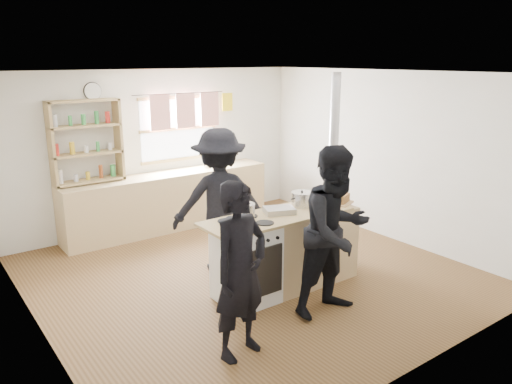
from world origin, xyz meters
TOP-DOWN VIEW (x-y plane):
  - ground at (0.00, 0.00)m, footprint 5.00×5.00m
  - back_counter at (0.00, 2.22)m, footprint 3.40×0.55m
  - shelving_unit at (-1.20, 2.34)m, footprint 1.00×0.28m
  - thermos at (0.71, 2.22)m, footprint 0.10×0.10m
  - cooking_island at (0.14, -0.55)m, footprint 1.97×0.64m
  - skillet_greens at (-0.63, -0.73)m, footprint 0.35×0.35m
  - roast_tray at (0.06, -0.50)m, footprint 0.41×0.36m
  - stockpot_stove at (-0.37, -0.42)m, footprint 0.24×0.24m
  - stockpot_counter at (0.45, -0.45)m, footprint 0.26×0.26m
  - bread_board at (0.92, -0.67)m, footprint 0.34×0.29m
  - flue_heater at (1.02, -0.38)m, footprint 0.35×0.35m
  - person_near_left at (-1.09, -1.38)m, footprint 0.67×0.50m
  - person_near_right at (0.17, -1.31)m, footprint 0.90×0.71m
  - person_far at (-0.21, 0.36)m, footprint 1.36×1.07m

SIDE VIEW (x-z plane):
  - ground at x=0.00m, z-range -0.01..0.00m
  - back_counter at x=0.00m, z-range 0.00..0.90m
  - cooking_island at x=0.14m, z-range 0.00..0.93m
  - flue_heater at x=1.02m, z-range -0.59..1.91m
  - person_near_left at x=-1.09m, z-range 0.00..1.65m
  - person_near_right at x=0.17m, z-range 0.00..1.82m
  - person_far at x=-0.21m, z-range 0.00..1.84m
  - skillet_greens at x=-0.63m, z-range 0.93..0.98m
  - roast_tray at x=0.06m, z-range 0.93..1.00m
  - bread_board at x=0.92m, z-range 0.92..1.04m
  - stockpot_stove at x=-0.37m, z-range 0.92..1.11m
  - stockpot_counter at x=0.45m, z-range 0.92..1.12m
  - thermos at x=0.71m, z-range 0.90..1.21m
  - shelving_unit at x=-1.20m, z-range 0.91..2.11m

